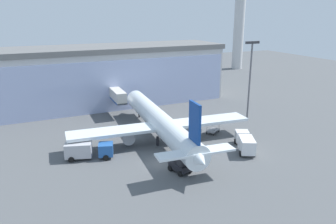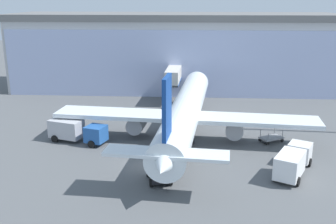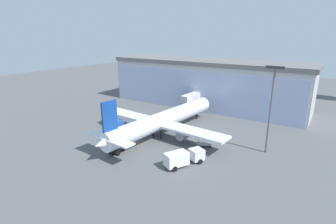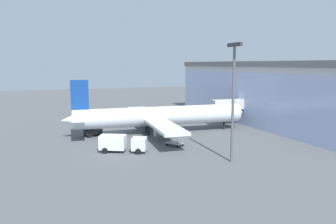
% 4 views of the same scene
% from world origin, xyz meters
% --- Properties ---
extents(ground, '(240.00, 240.00, 0.00)m').
position_xyz_m(ground, '(0.00, 0.00, 0.00)').
color(ground, '#545659').
extents(terminal_building, '(61.69, 17.86, 14.26)m').
position_xyz_m(terminal_building, '(0.00, 37.84, 7.13)').
color(terminal_building, '#B4B4B4').
rests_on(terminal_building, ground).
extents(jet_bridge, '(2.46, 11.15, 5.76)m').
position_xyz_m(jet_bridge, '(0.87, 28.33, 4.38)').
color(jet_bridge, beige).
rests_on(jet_bridge, ground).
extents(apron_light_mast, '(3.20, 0.40, 16.50)m').
position_xyz_m(apron_light_mast, '(25.35, 12.62, 9.94)').
color(apron_light_mast, '#59595E').
rests_on(apron_light_mast, ground).
extents(airplane, '(32.37, 37.33, 10.79)m').
position_xyz_m(airplane, '(3.69, 8.86, 3.41)').
color(airplane, white).
rests_on(airplane, ground).
extents(catering_truck, '(7.62, 4.12, 2.65)m').
position_xyz_m(catering_truck, '(-9.60, 6.26, 1.47)').
color(catering_truck, '#2659A5').
rests_on(catering_truck, ground).
extents(fuel_truck, '(5.14, 7.53, 2.65)m').
position_xyz_m(fuel_truck, '(14.95, -0.85, 1.47)').
color(fuel_truck, silver).
rests_on(fuel_truck, ground).
extents(baggage_cart, '(3.22, 2.84, 1.50)m').
position_xyz_m(baggage_cart, '(14.33, 8.33, 0.50)').
color(baggage_cart, gray).
rests_on(baggage_cart, ground).
extents(pushback_tug, '(2.87, 3.56, 2.30)m').
position_xyz_m(pushback_tug, '(1.79, -3.62, 0.97)').
color(pushback_tug, black).
rests_on(pushback_tug, ground).
extents(safety_cone_nose, '(0.36, 0.36, 0.55)m').
position_xyz_m(safety_cone_nose, '(3.54, 1.63, 0.28)').
color(safety_cone_nose, orange).
rests_on(safety_cone_nose, ground).
extents(safety_cone_wingtip, '(0.36, 0.36, 0.55)m').
position_xyz_m(safety_cone_wingtip, '(-10.82, 8.47, 0.28)').
color(safety_cone_wingtip, orange).
rests_on(safety_cone_wingtip, ground).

